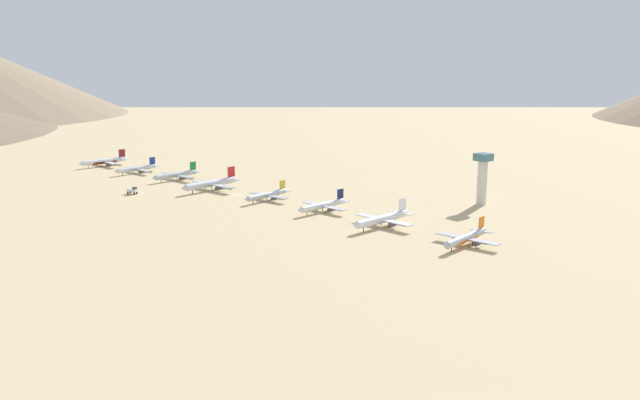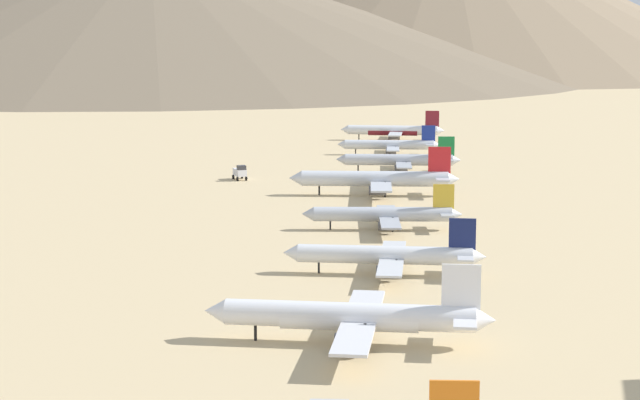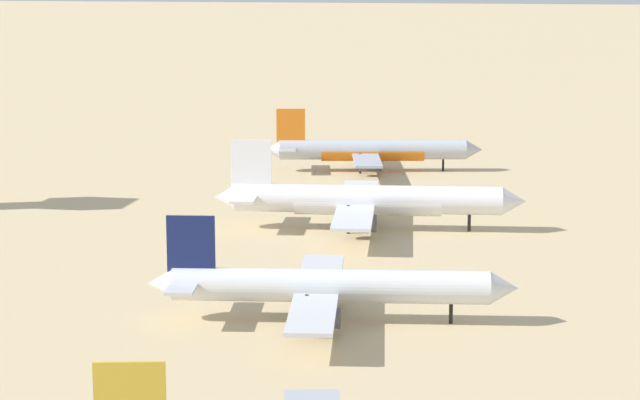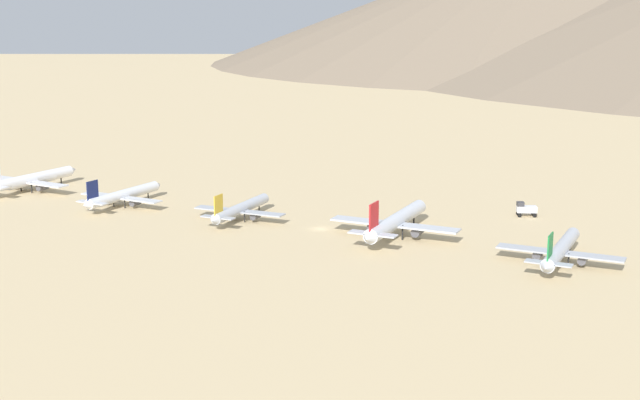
% 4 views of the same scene
% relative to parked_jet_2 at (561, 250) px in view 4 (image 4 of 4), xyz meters
% --- Properties ---
extents(ground_plane, '(1800.00, 1800.00, 0.00)m').
position_rel_parked_jet_2_xyz_m(ground_plane, '(-5.56, 60.01, -3.26)').
color(ground_plane, tan).
extents(parked_jet_2, '(33.41, 27.34, 9.67)m').
position_rel_parked_jet_2_xyz_m(parked_jet_2, '(0.00, 0.00, 0.00)').
color(parked_jet_2, '#B2B7C1').
rests_on(parked_jet_2, ground).
extents(parked_jet_3, '(39.39, 32.25, 11.41)m').
position_rel_parked_jet_2_xyz_m(parked_jet_3, '(-0.98, 40.82, 0.59)').
color(parked_jet_3, silver).
rests_on(parked_jet_3, ground).
extents(parked_jet_4, '(30.83, 25.29, 8.96)m').
position_rel_parked_jet_2_xyz_m(parked_jet_4, '(-10.06, 82.34, -0.24)').
color(parked_jet_4, '#B2B7C1').
rests_on(parked_jet_4, ground).
extents(parked_jet_5, '(32.29, 26.35, 9.32)m').
position_rel_parked_jet_2_xyz_m(parked_jet_5, '(-16.93, 119.55, -0.12)').
color(parked_jet_5, silver).
rests_on(parked_jet_5, ground).
extents(parked_jet_6, '(36.47, 29.71, 10.51)m').
position_rel_parked_jet_2_xyz_m(parked_jet_6, '(-19.04, 157.70, 0.24)').
color(parked_jet_6, white).
rests_on(parked_jet_6, ground).
extents(service_truck, '(4.99, 5.68, 3.90)m').
position_rel_parked_jet_2_xyz_m(service_truck, '(37.40, 23.80, -1.18)').
color(service_truck, silver).
rests_on(service_truck, ground).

